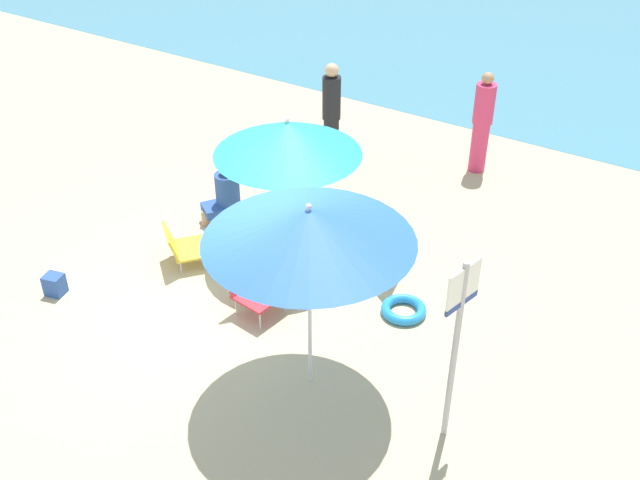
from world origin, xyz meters
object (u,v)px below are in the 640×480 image
at_px(beach_chair_a, 184,246).
at_px(person_a, 482,123).
at_px(umbrella_teal, 287,138).
at_px(person_b, 225,193).
at_px(beach_bag, 55,285).
at_px(swim_ring, 404,309).
at_px(person_c, 331,115).
at_px(beach_chair_b, 383,258).
at_px(warning_sign, 458,329).
at_px(umbrella_blue, 309,226).
at_px(beach_chair_c, 253,286).

relative_size(beach_chair_a, person_a, 0.49).
distance_m(umbrella_teal, person_a, 3.69).
bearing_deg(person_a, person_b, 22.49).
bearing_deg(beach_bag, swim_ring, 27.56).
bearing_deg(person_c, beach_chair_a, -58.71).
distance_m(beach_chair_a, beach_bag, 1.62).
bearing_deg(beach_chair_b, umbrella_teal, -8.22).
height_order(umbrella_teal, swim_ring, umbrella_teal).
distance_m(beach_chair_a, warning_sign, 4.21).
relative_size(umbrella_blue, person_a, 1.35).
bearing_deg(umbrella_blue, warning_sign, 3.94).
bearing_deg(swim_ring, beach_bag, -152.44).
bearing_deg(beach_bag, beach_chair_c, 25.54).
height_order(umbrella_teal, person_a, umbrella_teal).
distance_m(beach_chair_a, person_c, 3.34).
bearing_deg(warning_sign, person_a, 122.34).
relative_size(umbrella_blue, beach_chair_b, 3.42).
xyz_separation_m(person_a, person_b, (-2.35, -3.29, -0.36)).
xyz_separation_m(beach_chair_a, warning_sign, (4.00, -0.81, 1.05)).
distance_m(person_b, beach_bag, 2.54).
bearing_deg(person_a, umbrella_blue, 62.04).
bearing_deg(beach_bag, beach_chair_a, 56.25).
xyz_separation_m(beach_chair_a, person_a, (2.15, 4.37, 0.54)).
xyz_separation_m(warning_sign, beach_bag, (-4.90, -0.54, -1.18)).
relative_size(person_a, person_b, 1.74).
distance_m(person_a, beach_bag, 6.51).
height_order(person_c, beach_bag, person_c).
bearing_deg(beach_bag, beach_chair_b, 36.79).
relative_size(umbrella_blue, person_b, 2.36).
bearing_deg(person_b, beach_chair_c, 81.08).
bearing_deg(umbrella_blue, swim_ring, 78.26).
xyz_separation_m(person_c, swim_ring, (2.68, -2.68, -0.80)).
distance_m(beach_chair_a, person_a, 4.90).
distance_m(beach_chair_a, beach_chair_b, 2.52).
distance_m(beach_chair_c, person_b, 2.05).
bearing_deg(beach_chair_c, umbrella_blue, -19.77).
bearing_deg(beach_chair_c, person_a, 87.15).
relative_size(beach_chair_c, beach_bag, 2.39).
bearing_deg(beach_chair_b, beach_bag, 25.89).
xyz_separation_m(umbrella_teal, beach_chair_c, (0.36, -1.27, -1.28)).
xyz_separation_m(beach_chair_b, swim_ring, (0.53, -0.44, -0.27)).
height_order(person_b, person_c, person_c).
height_order(umbrella_teal, beach_chair_c, umbrella_teal).
height_order(beach_chair_c, warning_sign, warning_sign).
distance_m(person_c, swim_ring, 3.88).
bearing_deg(beach_chair_b, beach_chair_a, 13.57).
distance_m(person_a, warning_sign, 5.52).
xyz_separation_m(beach_chair_c, beach_bag, (-2.21, -1.05, -0.21)).
bearing_deg(swim_ring, beach_chair_a, -168.02).
xyz_separation_m(beach_chair_b, beach_bag, (-3.19, -2.39, -0.19)).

